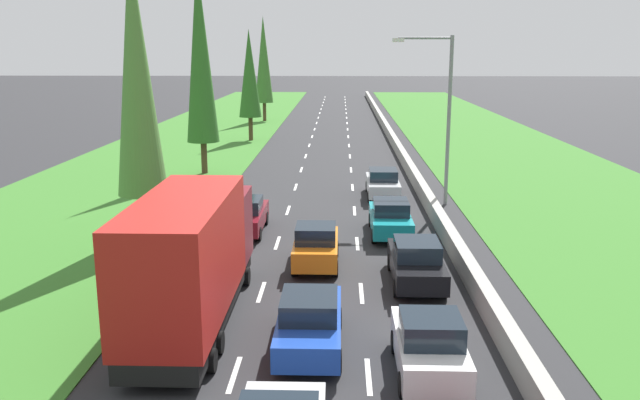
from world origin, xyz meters
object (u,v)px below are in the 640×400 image
blue_sedan_centre_lane (310,321)px  poplar_tree_fifth (264,60)px  black_sedan_right_lane (416,262)px  teal_sedan_right_lane (390,218)px  poplar_tree_second (136,73)px  poplar_tree_fourth (249,74)px  red_box_truck_left_lane (192,257)px  maroon_sedan_left_lane (245,215)px  silver_sedan_right_lane (383,183)px  street_light_mast (443,108)px  orange_hatchback_centre_lane (316,246)px  poplar_tree_third (200,52)px  white_hatchback_right_lane (429,345)px

blue_sedan_centre_lane → poplar_tree_fifth: bearing=97.6°
black_sedan_right_lane → teal_sedan_right_lane: same height
poplar_tree_second → poplar_tree_fourth: poplar_tree_second is taller
teal_sedan_right_lane → red_box_truck_left_lane: bearing=-123.4°
red_box_truck_left_lane → black_sedan_right_lane: (7.23, 3.86, -1.37)m
maroon_sedan_left_lane → poplar_tree_fourth: (-3.90, 31.34, 5.28)m
blue_sedan_centre_lane → poplar_tree_fourth: size_ratio=0.45×
teal_sedan_right_lane → silver_sedan_right_lane: size_ratio=1.00×
red_box_truck_left_lane → poplar_tree_fourth: bearing=95.2°
red_box_truck_left_lane → street_light_mast: 19.47m
black_sedan_right_lane → orange_hatchback_centre_lane: orange_hatchback_centre_lane is taller
black_sedan_right_lane → poplar_tree_fifth: size_ratio=0.37×
maroon_sedan_left_lane → poplar_tree_second: poplar_tree_second is taller
maroon_sedan_left_lane → black_sedan_right_lane: bearing=-42.8°
silver_sedan_right_lane → poplar_tree_third: size_ratio=0.32×
black_sedan_right_lane → poplar_tree_third: (-12.00, 21.27, 7.28)m
black_sedan_right_lane → poplar_tree_second: bearing=156.9°
red_box_truck_left_lane → street_light_mast: (9.89, 16.49, 3.05)m
orange_hatchback_centre_lane → silver_sedan_right_lane: size_ratio=0.87×
red_box_truck_left_lane → maroon_sedan_left_lane: red_box_truck_left_lane is taller
silver_sedan_right_lane → poplar_tree_third: (-11.68, 6.97, 7.28)m
blue_sedan_centre_lane → poplar_tree_third: poplar_tree_third is taller
teal_sedan_right_lane → blue_sedan_centre_lane: bearing=-104.8°
orange_hatchback_centre_lane → silver_sedan_right_lane: bearing=74.9°
teal_sedan_right_lane → orange_hatchback_centre_lane: bearing=-125.1°
white_hatchback_right_lane → poplar_tree_second: 17.20m
white_hatchback_right_lane → poplar_tree_second: (-10.80, 11.69, 6.51)m
poplar_tree_fourth → blue_sedan_centre_lane: bearing=-80.3°
silver_sedan_right_lane → red_box_truck_left_lane: bearing=-110.8°
silver_sedan_right_lane → street_light_mast: 5.59m
poplar_tree_fifth → poplar_tree_fourth: bearing=-87.9°
red_box_truck_left_lane → maroon_sedan_left_lane: 10.57m
maroon_sedan_left_lane → poplar_tree_fifth: 48.69m
poplar_tree_third → poplar_tree_fifth: poplar_tree_third is taller
poplar_tree_fifth → poplar_tree_second: bearing=-89.5°
white_hatchback_right_lane → street_light_mast: 20.27m
silver_sedan_right_lane → poplar_tree_fourth: (-10.73, 23.66, 5.28)m
black_sedan_right_lane → maroon_sedan_left_lane: (-7.16, 6.62, 0.00)m
orange_hatchback_centre_lane → poplar_tree_third: 22.36m
black_sedan_right_lane → poplar_tree_third: poplar_tree_third is taller
teal_sedan_right_lane → maroon_sedan_left_lane: bearing=178.1°
orange_hatchback_centre_lane → poplar_tree_second: bearing=158.6°
white_hatchback_right_lane → black_sedan_right_lane: (0.43, 6.91, -0.02)m
red_box_truck_left_lane → poplar_tree_second: (-4.00, 8.64, 5.16)m
white_hatchback_right_lane → red_box_truck_left_lane: bearing=155.8°
poplar_tree_third → poplar_tree_fifth: size_ratio=1.17×
white_hatchback_right_lane → poplar_tree_third: poplar_tree_third is taller
poplar_tree_second → poplar_tree_fifth: (-0.43, 49.91, -0.29)m
white_hatchback_right_lane → poplar_tree_fourth: 46.40m
white_hatchback_right_lane → teal_sedan_right_lane: 13.31m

